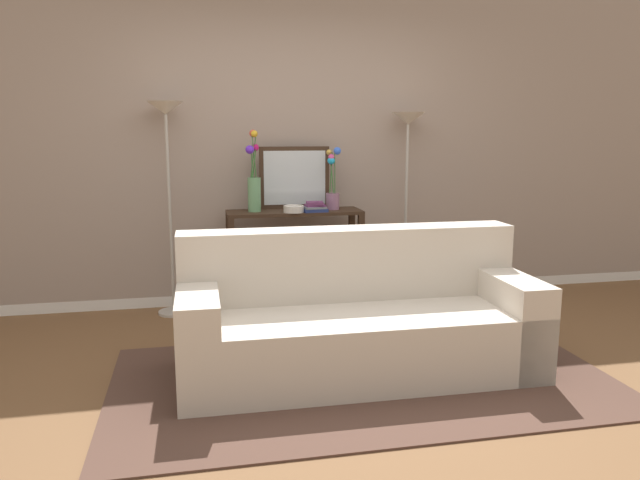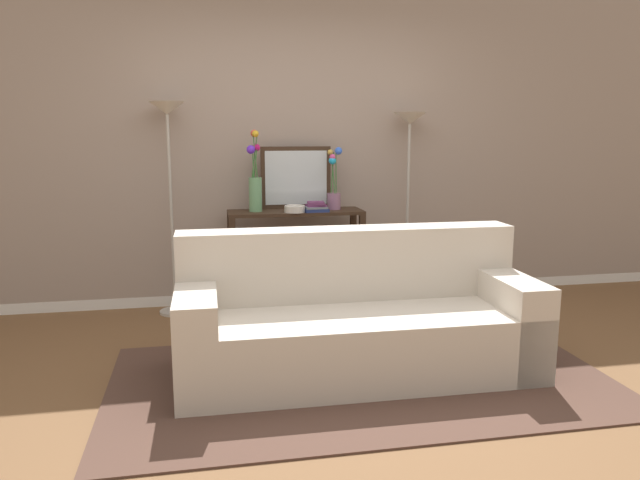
% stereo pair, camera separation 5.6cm
% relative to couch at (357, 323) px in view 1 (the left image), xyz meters
% --- Properties ---
extents(ground_plane, '(16.00, 16.00, 0.02)m').
position_rel_couch_xyz_m(ground_plane, '(-0.14, -0.22, -0.33)').
color(ground_plane, brown).
extents(back_wall, '(12.00, 0.15, 2.78)m').
position_rel_couch_xyz_m(back_wall, '(-0.14, 1.77, 1.07)').
color(back_wall, white).
rests_on(back_wall, ground).
extents(area_rug, '(3.01, 1.64, 0.01)m').
position_rel_couch_xyz_m(area_rug, '(-0.00, -0.16, -0.31)').
color(area_rug, '#51382D').
rests_on(area_rug, ground).
extents(couch, '(2.19, 0.86, 0.88)m').
position_rel_couch_xyz_m(couch, '(0.00, 0.00, 0.00)').
color(couch, beige).
rests_on(couch, ground).
extents(console_table, '(1.12, 0.36, 0.85)m').
position_rel_couch_xyz_m(console_table, '(-0.16, 1.42, 0.25)').
color(console_table, '#382619').
rests_on(console_table, ground).
extents(floor_lamp_left, '(0.28, 0.28, 1.72)m').
position_rel_couch_xyz_m(floor_lamp_left, '(-1.16, 1.50, 1.04)').
color(floor_lamp_left, '#B7B2A8').
rests_on(floor_lamp_left, ground).
extents(floor_lamp_right, '(0.28, 0.28, 1.65)m').
position_rel_couch_xyz_m(floor_lamp_right, '(0.85, 1.50, 0.98)').
color(floor_lamp_right, '#B7B2A8').
rests_on(floor_lamp_right, ground).
extents(wall_mirror, '(0.60, 0.02, 0.52)m').
position_rel_couch_xyz_m(wall_mirror, '(-0.13, 1.56, 0.79)').
color(wall_mirror, '#382619').
rests_on(wall_mirror, console_table).
extents(vase_tall_flowers, '(0.12, 0.13, 0.66)m').
position_rel_couch_xyz_m(vase_tall_flowers, '(-0.49, 1.43, 0.78)').
color(vase_tall_flowers, '#669E6B').
rests_on(vase_tall_flowers, console_table).
extents(vase_short_flowers, '(0.12, 0.12, 0.52)m').
position_rel_couch_xyz_m(vase_short_flowers, '(0.17, 1.43, 0.71)').
color(vase_short_flowers, gray).
rests_on(vase_short_flowers, console_table).
extents(fruit_bowl, '(0.17, 0.17, 0.06)m').
position_rel_couch_xyz_m(fruit_bowl, '(-0.18, 1.31, 0.56)').
color(fruit_bowl, silver).
rests_on(fruit_bowl, console_table).
extents(book_stack, '(0.20, 0.16, 0.08)m').
position_rel_couch_xyz_m(book_stack, '(-0.00, 1.31, 0.56)').
color(book_stack, navy).
rests_on(book_stack, console_table).
extents(book_row_under_console, '(0.49, 0.18, 0.12)m').
position_rel_couch_xyz_m(book_row_under_console, '(-0.36, 1.42, -0.26)').
color(book_row_under_console, navy).
rests_on(book_row_under_console, ground).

